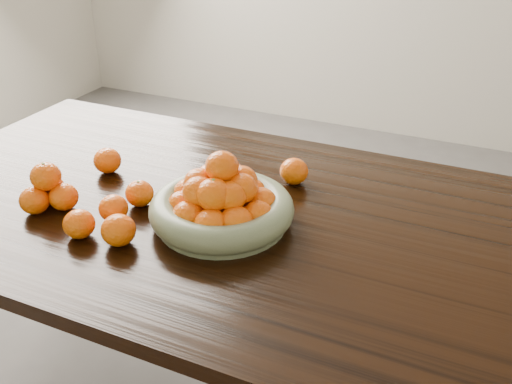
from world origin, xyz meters
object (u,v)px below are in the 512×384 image
at_px(dining_table, 247,243).
at_px(fruit_bowl, 222,203).
at_px(orange_pyramid, 48,190).
at_px(loose_orange_0, 140,194).

bearing_deg(dining_table, fruit_bowl, -117.53).
height_order(dining_table, fruit_bowl, fruit_bowl).
height_order(dining_table, orange_pyramid, orange_pyramid).
xyz_separation_m(dining_table, loose_orange_0, (-0.27, -0.07, 0.12)).
relative_size(dining_table, orange_pyramid, 13.86).
xyz_separation_m(dining_table, fruit_bowl, (-0.03, -0.07, 0.15)).
xyz_separation_m(orange_pyramid, loose_orange_0, (0.21, 0.10, -0.01)).
distance_m(dining_table, orange_pyramid, 0.52).
bearing_deg(fruit_bowl, orange_pyramid, -165.82).
bearing_deg(dining_table, loose_orange_0, -164.44).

